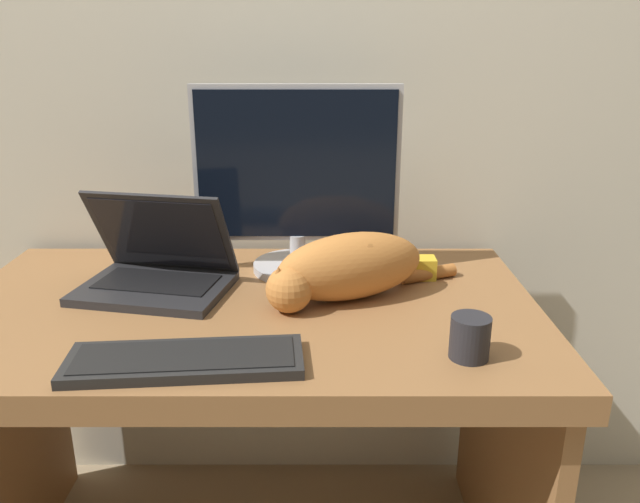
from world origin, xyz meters
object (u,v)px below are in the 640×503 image
laptop (154,271)px  external_keyboard (182,361)px  cat (343,267)px  coffee_mug (467,337)px  monitor (294,183)px

laptop → external_keyboard: size_ratio=0.86×
cat → coffee_mug: cat is taller
external_keyboard → coffee_mug: 0.52m
laptop → cat: bearing=4.1°
coffee_mug → laptop: bearing=153.2°
monitor → laptop: 0.40m
laptop → coffee_mug: (0.66, -0.33, -0.01)m
monitor → coffee_mug: monitor is taller
monitor → cat: size_ratio=1.10×
laptop → external_keyboard: 0.39m
monitor → external_keyboard: bearing=-110.8°
coffee_mug → cat: bearing=128.2°
monitor → laptop: (-0.33, -0.13, -0.18)m
cat → coffee_mug: size_ratio=5.58×
laptop → coffee_mug: laptop is taller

